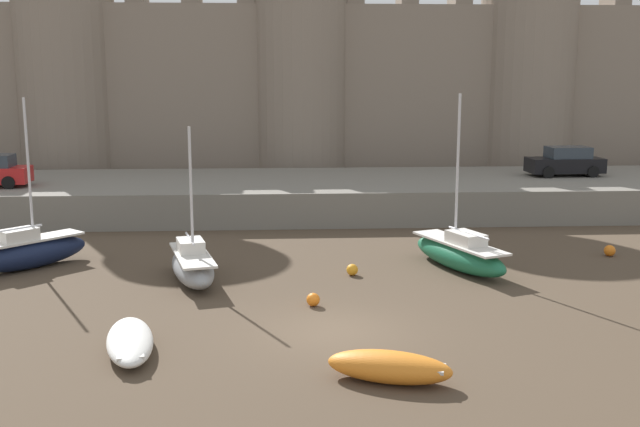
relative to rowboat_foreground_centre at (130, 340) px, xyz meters
The scene contains 12 objects.
ground_plane 5.73m from the rowboat_foreground_centre, 12.78° to the left, with size 160.00×160.00×0.00m, color #4C3D2D.
quay_road 21.45m from the rowboat_foreground_centre, 74.91° to the left, with size 71.63×10.00×1.72m, color slate.
castle 31.46m from the rowboat_foreground_centre, 79.48° to the left, with size 66.60×6.97×20.49m.
rowboat_foreground_centre is the anchor object (origin of this frame).
sailboat_near_channel_right 10.59m from the rowboat_foreground_centre, 121.47° to the left, with size 4.23×4.37×6.46m.
sailboat_foreground_left 13.43m from the rowboat_foreground_centre, 36.17° to the left, with size 3.28×5.49×6.61m.
sailboat_midflat_centre 6.91m from the rowboat_foreground_centre, 82.31° to the left, with size 2.45×4.80×5.54m.
rowboat_midflat_left 7.05m from the rowboat_foreground_centre, 19.80° to the right, with size 3.23×2.00×0.76m.
mooring_buoy_mid_mud 19.97m from the rowboat_foreground_centre, 28.92° to the left, with size 0.46×0.46×0.46m, color orange.
mooring_buoy_off_centre 6.28m from the rowboat_foreground_centre, 35.90° to the left, with size 0.43×0.43×0.43m, color orange.
mooring_buoy_near_channel 9.92m from the rowboat_foreground_centre, 47.47° to the left, with size 0.43×0.43×0.43m, color orange.
car_quay_centre_west 29.29m from the rowboat_foreground_centre, 46.73° to the left, with size 4.16×2.00×1.62m.
Camera 1 is at (-1.60, -20.52, 7.32)m, focal length 42.00 mm.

